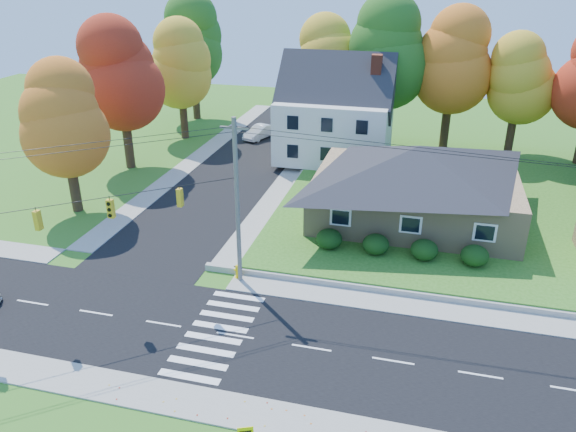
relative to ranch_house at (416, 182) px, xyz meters
name	(u,v)px	position (x,y,z in m)	size (l,w,h in m)	color
ground	(235,336)	(-8.00, -16.00, -3.27)	(120.00, 120.00, 0.00)	#3D7923
road_main	(235,336)	(-8.00, -16.00, -3.26)	(90.00, 8.00, 0.02)	black
road_cross	(247,162)	(-16.00, 10.00, -3.25)	(8.00, 44.00, 0.02)	black
sidewalk_north	(263,285)	(-8.00, -11.00, -3.23)	(90.00, 2.00, 0.08)	#9C9A90
sidewalk_south	(196,403)	(-8.00, -21.00, -3.23)	(90.00, 2.00, 0.08)	#9C9A90
lawn	(480,201)	(5.00, 5.00, -3.02)	(30.00, 30.00, 0.50)	#3D7923
ranch_house	(416,182)	(0.00, 0.00, 0.00)	(14.60, 10.60, 5.40)	tan
colonial_house	(336,115)	(-7.96, 12.00, 1.32)	(10.40, 8.40, 9.60)	silver
hedge_row	(400,247)	(-0.50, -6.20, -2.13)	(10.70, 1.70, 1.27)	#163A10
traffic_infrastructure	(237,234)	(-8.15, -14.65, 1.88)	(38.10, 10.66, 10.00)	#666059
tree_lot_0	(327,62)	(-10.00, 18.00, 5.04)	(6.72, 6.72, 12.51)	#3F2A19
tree_lot_1	(388,52)	(-4.00, 17.00, 6.35)	(7.84, 7.84, 14.60)	#3F2A19
tree_lot_2	(453,60)	(2.00, 18.00, 5.70)	(7.28, 7.28, 13.56)	#3F2A19
tree_lot_3	(520,79)	(8.00, 17.00, 4.39)	(6.16, 6.16, 11.47)	#3F2A19
tree_west_0	(63,119)	(-25.00, -4.00, 3.89)	(6.16, 6.16, 11.47)	#3F2A19
tree_west_1	(120,75)	(-26.00, 6.00, 5.20)	(7.28, 7.28, 13.56)	#3F2A19
tree_west_2	(180,64)	(-25.00, 16.00, 4.54)	(6.72, 6.72, 12.51)	#3F2A19
tree_west_3	(192,40)	(-27.00, 24.00, 5.85)	(7.84, 7.84, 14.60)	#3F2A19
white_car	(260,132)	(-17.07, 17.71, -2.54)	(1.50, 4.30, 1.42)	silver
fire_hydrant	(238,272)	(-9.74, -10.55, -2.82)	(0.52, 0.41, 0.93)	yellow
yard_sign	(245,432)	(-5.25, -22.50, -2.69)	(0.60, 0.27, 0.80)	black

